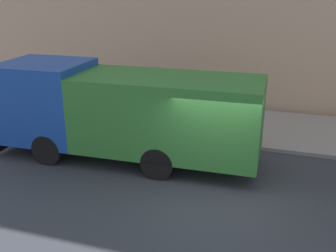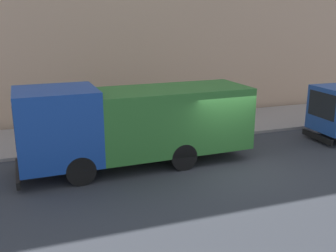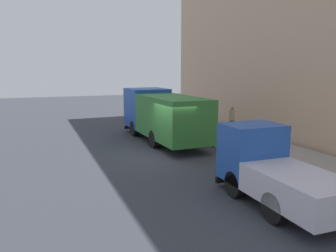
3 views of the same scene
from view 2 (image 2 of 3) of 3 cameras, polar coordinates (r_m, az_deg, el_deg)
name	(u,v)px [view 2 (image 2 of 3)]	position (r m, az deg, el deg)	size (l,w,h in m)	color
ground	(227,164)	(14.45, 8.72, -5.59)	(80.00, 80.00, 0.00)	#32353C
sidewalk	(178,127)	(18.85, 1.41, -0.17)	(4.24, 30.00, 0.13)	gray
building_facade	(160,9)	(20.62, -1.20, 16.80)	(0.50, 30.00, 11.25)	#CFA788
large_utility_truck	(135,122)	(13.81, -4.88, 0.64)	(2.65, 8.38, 2.98)	#1943A2
pedestrian_walking	(116,109)	(18.35, -7.69, 2.51)	(0.41, 0.41, 1.78)	black
street_sign_post	(117,112)	(15.90, -7.48, 2.11)	(0.44, 0.08, 2.32)	#4C5156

